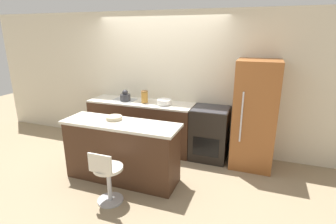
{
  "coord_description": "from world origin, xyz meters",
  "views": [
    {
      "loc": [
        1.86,
        -4.06,
        2.22
      ],
      "look_at": [
        0.47,
        -0.28,
        0.98
      ],
      "focal_mm": 28.0,
      "sensor_mm": 36.0,
      "label": 1
    }
  ],
  "objects_px": {
    "stool_chair": "(108,177)",
    "kettle": "(125,96)",
    "refrigerator": "(255,115)",
    "mixing_bowl": "(164,102)",
    "oven_range": "(210,133)"
  },
  "relations": [
    {
      "from": "stool_chair",
      "to": "kettle",
      "type": "xyz_separation_m",
      "value": [
        -0.67,
        1.74,
        0.65
      ]
    },
    {
      "from": "refrigerator",
      "to": "mixing_bowl",
      "type": "bearing_deg",
      "value": -179.07
    },
    {
      "from": "mixing_bowl",
      "to": "stool_chair",
      "type": "bearing_deg",
      "value": -94.42
    },
    {
      "from": "kettle",
      "to": "oven_range",
      "type": "bearing_deg",
      "value": 1.66
    },
    {
      "from": "refrigerator",
      "to": "stool_chair",
      "type": "xyz_separation_m",
      "value": [
        -1.73,
        -1.77,
        -0.53
      ]
    },
    {
      "from": "stool_chair",
      "to": "refrigerator",
      "type": "bearing_deg",
      "value": 45.62
    },
    {
      "from": "stool_chair",
      "to": "mixing_bowl",
      "type": "height_order",
      "value": "mixing_bowl"
    },
    {
      "from": "refrigerator",
      "to": "mixing_bowl",
      "type": "height_order",
      "value": "refrigerator"
    },
    {
      "from": "kettle",
      "to": "mixing_bowl",
      "type": "height_order",
      "value": "kettle"
    },
    {
      "from": "oven_range",
      "to": "refrigerator",
      "type": "height_order",
      "value": "refrigerator"
    },
    {
      "from": "refrigerator",
      "to": "kettle",
      "type": "relative_size",
      "value": 8.4
    },
    {
      "from": "refrigerator",
      "to": "oven_range",
      "type": "bearing_deg",
      "value": 178.26
    },
    {
      "from": "oven_range",
      "to": "kettle",
      "type": "bearing_deg",
      "value": -178.34
    },
    {
      "from": "stool_chair",
      "to": "mixing_bowl",
      "type": "bearing_deg",
      "value": 85.58
    },
    {
      "from": "oven_range",
      "to": "refrigerator",
      "type": "relative_size",
      "value": 0.52
    }
  ]
}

